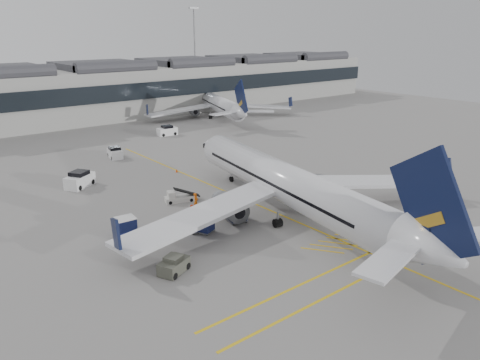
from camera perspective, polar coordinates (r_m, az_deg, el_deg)
ground at (r=44.44m, az=-2.95°, el=-7.96°), size 220.00×220.00×0.00m
terminal at (r=107.86m, az=-26.35°, el=9.01°), size 200.00×20.45×12.40m
apron_markings at (r=57.36m, az=-0.73°, el=-1.83°), size 0.25×60.00×0.01m
airliner_main at (r=50.25m, az=6.10°, el=-0.67°), size 39.76×43.81×11.73m
airliner_far at (r=109.38m, az=-2.69°, el=9.24°), size 32.97×36.57×10.10m
belt_loader at (r=55.56m, az=-7.48°, el=-2.12°), size 4.29×2.33×1.70m
baggage_cart_a at (r=46.81m, az=-4.15°, el=-5.43°), size 1.90×1.76×1.61m
baggage_cart_b at (r=49.12m, az=-0.36°, el=-4.01°), size 2.13×1.88×1.94m
baggage_cart_c at (r=47.07m, az=-5.28°, el=-5.34°), size 1.70×1.48×1.59m
baggage_cart_d at (r=46.92m, az=-13.74°, el=-5.55°), size 2.09×1.78×2.05m
ramp_agent_a at (r=52.61m, az=-5.40°, el=-2.62°), size 0.87×0.81×1.99m
ramp_agent_b at (r=49.38m, az=-5.86°, el=-4.08°), size 1.18×1.17×1.92m
pushback_tug at (r=39.89m, az=-8.08°, el=-10.23°), size 3.11×2.57×1.50m
safety_cone_nose at (r=67.03m, az=-7.73°, el=1.15°), size 0.36×0.36×0.50m
safety_cone_engine at (r=61.62m, az=5.75°, el=-0.27°), size 0.36×0.36×0.51m
service_van_left at (r=63.56m, az=-18.95°, el=0.03°), size 4.48×3.90×2.07m
service_van_mid at (r=76.47m, az=-15.01°, el=3.21°), size 2.30×3.71×1.78m
service_van_right at (r=91.14m, az=-8.87°, el=5.94°), size 3.82×2.14×1.89m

